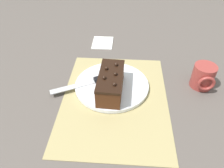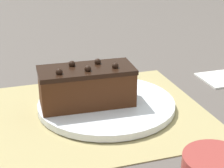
{
  "view_description": "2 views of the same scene",
  "coord_description": "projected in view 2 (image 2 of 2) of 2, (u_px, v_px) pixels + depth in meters",
  "views": [
    {
      "loc": [
        0.51,
        0.03,
        0.5
      ],
      "look_at": [
        -0.02,
        -0.01,
        0.04
      ],
      "focal_mm": 35.0,
      "sensor_mm": 36.0,
      "label": 1
    },
    {
      "loc": [
        0.12,
        0.59,
        0.31
      ],
      "look_at": [
        -0.07,
        -0.03,
        0.04
      ],
      "focal_mm": 60.0,
      "sensor_mm": 36.0,
      "label": 2
    }
  ],
  "objects": [
    {
      "name": "placemat_woven",
      "position": [
        78.0,
        115.0,
        0.67
      ],
      "size": [
        0.46,
        0.34,
        0.0
      ],
      "primitive_type": "cube",
      "color": "tan",
      "rests_on": "ground_plane"
    },
    {
      "name": "chocolate_cake",
      "position": [
        87.0,
        86.0,
        0.67
      ],
      "size": [
        0.17,
        0.08,
        0.08
      ],
      "rotation": [
        0.0,
        0.0,
        -0.04
      ],
      "color": "#472614",
      "rests_on": "cake_plate"
    },
    {
      "name": "cake_plate",
      "position": [
        106.0,
        104.0,
        0.69
      ],
      "size": [
        0.25,
        0.25,
        0.01
      ],
      "color": "white",
      "rests_on": "placemat_woven"
    },
    {
      "name": "ground_plane",
      "position": [
        78.0,
        116.0,
        0.67
      ],
      "size": [
        3.0,
        3.0,
        0.0
      ],
      "primitive_type": "plane",
      "color": "#544C47"
    },
    {
      "name": "serving_knife",
      "position": [
        100.0,
        86.0,
        0.75
      ],
      "size": [
        0.12,
        0.21,
        0.01
      ],
      "rotation": [
        0.0,
        0.0,
        3.59
      ],
      "color": "black",
      "rests_on": "cake_plate"
    }
  ]
}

